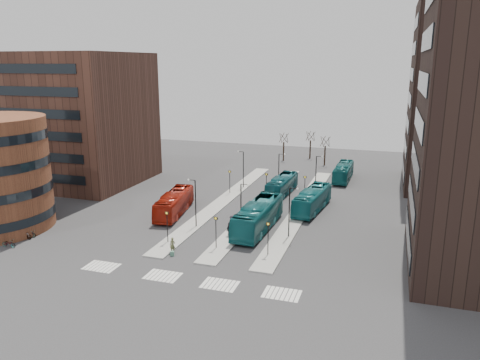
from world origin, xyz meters
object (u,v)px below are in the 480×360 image
(commuter_c, at_px, (232,222))
(bicycle_far, at_px, (31,234))
(suitcase, at_px, (172,254))
(traveller, at_px, (172,245))
(commuter_a, at_px, (166,213))
(bicycle_near, at_px, (9,243))
(teal_bus_a, at_px, (258,216))
(teal_bus_d, at_px, (343,172))
(teal_bus_c, at_px, (312,200))
(red_bus, at_px, (174,203))
(bicycle_mid, at_px, (25,236))
(teal_bus_b, at_px, (282,185))
(commuter_b, at_px, (229,230))

(commuter_c, height_order, bicycle_far, commuter_c)
(suitcase, bearing_deg, traveller, 90.32)
(suitcase, relative_size, commuter_a, 0.31)
(bicycle_near, bearing_deg, teal_bus_a, -62.44)
(teal_bus_d, height_order, commuter_a, teal_bus_d)
(teal_bus_d, height_order, commuter_c, teal_bus_d)
(teal_bus_c, distance_m, commuter_c, 13.56)
(red_bus, xyz_separation_m, bicycle_mid, (-12.67, -14.15, -1.09))
(bicycle_far, bearing_deg, commuter_c, -61.39)
(bicycle_near, height_order, bicycle_mid, bicycle_mid)
(teal_bus_c, bearing_deg, teal_bus_b, 137.57)
(teal_bus_b, height_order, commuter_a, teal_bus_b)
(teal_bus_a, distance_m, commuter_c, 3.44)
(teal_bus_a, bearing_deg, bicycle_mid, -153.62)
(commuter_a, bearing_deg, bicycle_near, 31.28)
(teal_bus_d, relative_size, bicycle_far, 6.64)
(commuter_b, distance_m, bicycle_near, 25.19)
(traveller, bearing_deg, suitcase, -70.10)
(commuter_c, bearing_deg, suitcase, -1.01)
(commuter_b, bearing_deg, teal_bus_d, -6.15)
(teal_bus_b, distance_m, commuter_c, 17.74)
(red_bus, relative_size, bicycle_far, 6.95)
(teal_bus_a, distance_m, bicycle_near, 29.13)
(teal_bus_d, distance_m, bicycle_far, 51.81)
(teal_bus_a, relative_size, bicycle_far, 8.02)
(commuter_a, bearing_deg, commuter_c, 157.37)
(red_bus, bearing_deg, bicycle_far, -142.24)
(traveller, xyz_separation_m, bicycle_mid, (-18.40, -1.73, -0.40))
(commuter_a, height_order, bicycle_near, commuter_a)
(suitcase, relative_size, teal_bus_a, 0.04)
(teal_bus_d, bearing_deg, teal_bus_c, -95.53)
(teal_bus_b, xyz_separation_m, traveller, (-6.17, -26.74, -0.61))
(suitcase, height_order, teal_bus_b, teal_bus_b)
(commuter_a, bearing_deg, commuter_b, 143.60)
(bicycle_far, bearing_deg, bicycle_near, -175.81)
(suitcase, xyz_separation_m, traveller, (-0.35, 0.81, 0.62))
(teal_bus_b, bearing_deg, suitcase, -98.39)
(teal_bus_a, height_order, traveller, teal_bus_a)
(traveller, relative_size, bicycle_far, 1.09)
(bicycle_near, bearing_deg, commuter_b, -66.11)
(commuter_b, bearing_deg, teal_bus_a, -27.52)
(teal_bus_a, bearing_deg, red_bus, 170.54)
(bicycle_near, distance_m, bicycle_mid, 2.58)
(teal_bus_c, xyz_separation_m, bicycle_far, (-30.52, -20.71, -1.16))
(commuter_b, bearing_deg, commuter_c, 23.37)
(bicycle_near, bearing_deg, red_bus, -38.77)
(suitcase, height_order, bicycle_near, bicycle_near)
(commuter_b, relative_size, bicycle_near, 1.03)
(teal_bus_a, height_order, teal_bus_d, teal_bus_a)
(teal_bus_a, xyz_separation_m, teal_bus_b, (-0.83, 16.85, -0.32))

